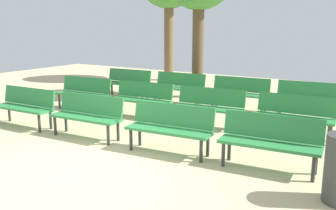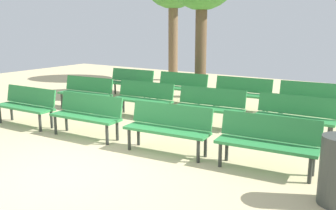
{
  "view_description": "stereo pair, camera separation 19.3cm",
  "coord_description": "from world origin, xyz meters",
  "px_view_note": "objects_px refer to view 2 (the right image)",
  "views": [
    {
      "loc": [
        4.3,
        -3.94,
        2.31
      ],
      "look_at": [
        0.0,
        2.92,
        0.55
      ],
      "focal_mm": 39.99,
      "sensor_mm": 36.0,
      "label": 1
    },
    {
      "loc": [
        4.46,
        -3.84,
        2.31
      ],
      "look_at": [
        0.0,
        2.92,
        0.55
      ],
      "focal_mm": 39.99,
      "sensor_mm": 36.0,
      "label": 2
    }
  ],
  "objects_px": {
    "bench_r0_c2": "(168,126)",
    "bench_r2_c1": "(181,86)",
    "bench_r0_c1": "(87,113)",
    "bench_r0_c0": "(27,104)",
    "bench_r0_c3": "(267,140)",
    "bench_r1_c3": "(295,114)",
    "bench_r2_c2": "(242,91)",
    "bench_r1_c2": "(210,105)",
    "bench_r2_c0": "(130,81)",
    "bench_r2_c3": "(311,98)",
    "bench_r1_c0": "(86,91)",
    "bench_r1_c1": "(144,97)"
  },
  "relations": [
    {
      "from": "bench_r0_c2",
      "to": "bench_r2_c1",
      "type": "distance_m",
      "value": 4.51
    },
    {
      "from": "bench_r0_c1",
      "to": "bench_r0_c0",
      "type": "bearing_deg",
      "value": -179.76
    },
    {
      "from": "bench_r0_c3",
      "to": "bench_r1_c3",
      "type": "relative_size",
      "value": 1.01
    },
    {
      "from": "bench_r2_c1",
      "to": "bench_r2_c2",
      "type": "distance_m",
      "value": 1.9
    },
    {
      "from": "bench_r0_c3",
      "to": "bench_r1_c2",
      "type": "xyz_separation_m",
      "value": [
        -1.97,
        1.84,
        0.0
      ]
    },
    {
      "from": "bench_r2_c2",
      "to": "bench_r1_c2",
      "type": "bearing_deg",
      "value": -90.89
    },
    {
      "from": "bench_r1_c3",
      "to": "bench_r2_c2",
      "type": "height_order",
      "value": "same"
    },
    {
      "from": "bench_r0_c2",
      "to": "bench_r1_c2",
      "type": "distance_m",
      "value": 2.02
    },
    {
      "from": "bench_r0_c1",
      "to": "bench_r0_c2",
      "type": "xyz_separation_m",
      "value": [
        1.94,
        0.1,
        0.0
      ]
    },
    {
      "from": "bench_r0_c1",
      "to": "bench_r0_c3",
      "type": "xyz_separation_m",
      "value": [
        3.73,
        0.27,
        0.0
      ]
    },
    {
      "from": "bench_r2_c0",
      "to": "bench_r0_c1",
      "type": "bearing_deg",
      "value": -65.52
    },
    {
      "from": "bench_r0_c0",
      "to": "bench_r1_c2",
      "type": "xyz_separation_m",
      "value": [
        3.59,
        2.23,
        0.0
      ]
    },
    {
      "from": "bench_r2_c3",
      "to": "bench_r0_c3",
      "type": "bearing_deg",
      "value": -90.65
    },
    {
      "from": "bench_r1_c0",
      "to": "bench_r1_c3",
      "type": "xyz_separation_m",
      "value": [
        5.55,
        0.39,
        0.0
      ]
    },
    {
      "from": "bench_r2_c1",
      "to": "bench_r0_c0",
      "type": "bearing_deg",
      "value": -114.19
    },
    {
      "from": "bench_r1_c1",
      "to": "bench_r2_c1",
      "type": "xyz_separation_m",
      "value": [
        -0.13,
        2.04,
        0.0
      ]
    },
    {
      "from": "bench_r1_c2",
      "to": "bench_r2_c2",
      "type": "distance_m",
      "value": 2.03
    },
    {
      "from": "bench_r2_c0",
      "to": "bench_r2_c2",
      "type": "distance_m",
      "value": 3.75
    },
    {
      "from": "bench_r0_c2",
      "to": "bench_r1_c0",
      "type": "bearing_deg",
      "value": 150.23
    },
    {
      "from": "bench_r0_c0",
      "to": "bench_r1_c2",
      "type": "relative_size",
      "value": 0.99
    },
    {
      "from": "bench_r2_c2",
      "to": "bench_r2_c3",
      "type": "bearing_deg",
      "value": 1.64
    },
    {
      "from": "bench_r0_c1",
      "to": "bench_r2_c0",
      "type": "distance_m",
      "value": 4.45
    },
    {
      "from": "bench_r0_c3",
      "to": "bench_r2_c1",
      "type": "distance_m",
      "value": 5.48
    },
    {
      "from": "bench_r0_c1",
      "to": "bench_r2_c1",
      "type": "bearing_deg",
      "value": 89.52
    },
    {
      "from": "bench_r1_c0",
      "to": "bench_r2_c1",
      "type": "bearing_deg",
      "value": 47.85
    },
    {
      "from": "bench_r0_c3",
      "to": "bench_r2_c0",
      "type": "relative_size",
      "value": 1.01
    },
    {
      "from": "bench_r1_c2",
      "to": "bench_r2_c3",
      "type": "distance_m",
      "value": 2.77
    },
    {
      "from": "bench_r0_c2",
      "to": "bench_r1_c1",
      "type": "bearing_deg",
      "value": 130.95
    },
    {
      "from": "bench_r0_c1",
      "to": "bench_r1_c0",
      "type": "xyz_separation_m",
      "value": [
        -1.92,
        1.85,
        0.0
      ]
    },
    {
      "from": "bench_r0_c3",
      "to": "bench_r2_c3",
      "type": "relative_size",
      "value": 1.0
    },
    {
      "from": "bench_r0_c0",
      "to": "bench_r1_c3",
      "type": "bearing_deg",
      "value": 21.1
    },
    {
      "from": "bench_r0_c1",
      "to": "bench_r0_c2",
      "type": "relative_size",
      "value": 0.99
    },
    {
      "from": "bench_r1_c3",
      "to": "bench_r2_c1",
      "type": "xyz_separation_m",
      "value": [
        -3.84,
        1.83,
        0.0
      ]
    },
    {
      "from": "bench_r1_c2",
      "to": "bench_r1_c3",
      "type": "relative_size",
      "value": 1.01
    },
    {
      "from": "bench_r0_c2",
      "to": "bench_r1_c1",
      "type": "relative_size",
      "value": 1.01
    },
    {
      "from": "bench_r0_c1",
      "to": "bench_r2_c2",
      "type": "bearing_deg",
      "value": 64.38
    },
    {
      "from": "bench_r0_c1",
      "to": "bench_r1_c2",
      "type": "distance_m",
      "value": 2.75
    },
    {
      "from": "bench_r0_c2",
      "to": "bench_r2_c0",
      "type": "distance_m",
      "value": 5.55
    },
    {
      "from": "bench_r0_c2",
      "to": "bench_r2_c3",
      "type": "distance_m",
      "value": 4.44
    },
    {
      "from": "bench_r2_c1",
      "to": "bench_r1_c0",
      "type": "bearing_deg",
      "value": -130.51
    },
    {
      "from": "bench_r1_c1",
      "to": "bench_r1_c3",
      "type": "distance_m",
      "value": 3.72
    },
    {
      "from": "bench_r1_c3",
      "to": "bench_r2_c0",
      "type": "relative_size",
      "value": 1.0
    },
    {
      "from": "bench_r0_c1",
      "to": "bench_r2_c3",
      "type": "distance_m",
      "value": 5.51
    },
    {
      "from": "bench_r1_c1",
      "to": "bench_r2_c2",
      "type": "height_order",
      "value": "same"
    },
    {
      "from": "bench_r0_c1",
      "to": "bench_r2_c3",
      "type": "relative_size",
      "value": 1.0
    },
    {
      "from": "bench_r0_c2",
      "to": "bench_r0_c3",
      "type": "relative_size",
      "value": 1.0
    },
    {
      "from": "bench_r2_c2",
      "to": "bench_r0_c1",
      "type": "bearing_deg",
      "value": -114.95
    },
    {
      "from": "bench_r2_c2",
      "to": "bench_r2_c3",
      "type": "xyz_separation_m",
      "value": [
        1.79,
        0.14,
        0.0
      ]
    },
    {
      "from": "bench_r1_c1",
      "to": "bench_r1_c2",
      "type": "distance_m",
      "value": 1.84
    },
    {
      "from": "bench_r1_c3",
      "to": "bench_r0_c2",
      "type": "bearing_deg",
      "value": -130.33
    }
  ]
}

